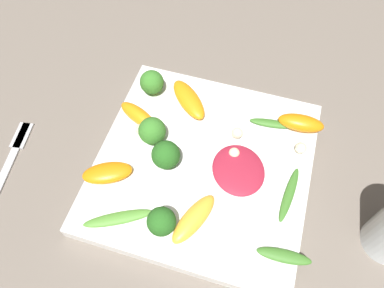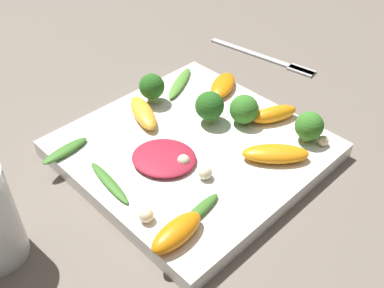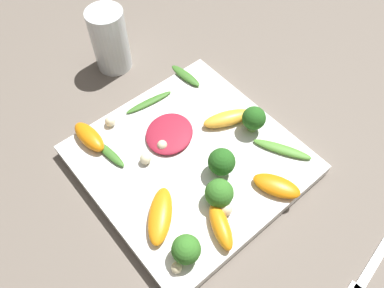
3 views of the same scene
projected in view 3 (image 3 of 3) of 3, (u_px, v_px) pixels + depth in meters
ground_plane at (190, 164)px, 0.56m from camera, size 2.40×2.40×0.00m
plate at (190, 160)px, 0.55m from camera, size 0.28×0.28×0.02m
drinking_glass at (110, 40)px, 0.63m from camera, size 0.06×0.06×0.11m
fork at (372, 266)px, 0.47m from camera, size 0.05×0.20×0.01m
radicchio_leaf_0 at (172, 132)px, 0.56m from camera, size 0.10×0.10×0.01m
orange_segment_0 at (160, 216)px, 0.48m from camera, size 0.08×0.08×0.02m
orange_segment_1 at (89, 137)px, 0.55m from camera, size 0.07×0.03×0.02m
orange_segment_2 at (227, 118)px, 0.57m from camera, size 0.05×0.08×0.02m
orange_segment_3 at (221, 226)px, 0.47m from camera, size 0.07×0.05×0.02m
orange_segment_4 at (277, 186)px, 0.50m from camera, size 0.07×0.06×0.02m
broccoli_floret_0 at (219, 193)px, 0.48m from camera, size 0.04×0.04×0.04m
broccoli_floret_1 at (186, 250)px, 0.44m from camera, size 0.04×0.04×0.04m
broccoli_floret_2 at (222, 162)px, 0.50m from camera, size 0.04×0.04×0.04m
broccoli_floret_3 at (254, 119)px, 0.55m from camera, size 0.04×0.04×0.04m
arugula_sprig_0 at (149, 102)px, 0.59m from camera, size 0.02×0.08×0.01m
arugula_sprig_1 at (282, 149)px, 0.54m from camera, size 0.08×0.06×0.01m
arugula_sprig_2 at (185, 76)px, 0.62m from camera, size 0.07×0.02×0.01m
arugula_sprig_3 at (110, 154)px, 0.54m from camera, size 0.06×0.02×0.01m
macadamia_nut_0 at (110, 121)px, 0.56m from camera, size 0.02×0.02×0.02m
macadamia_nut_1 at (176, 268)px, 0.44m from camera, size 0.01×0.01×0.01m
macadamia_nut_2 at (226, 209)px, 0.48m from camera, size 0.02×0.02×0.02m
macadamia_nut_3 at (145, 159)px, 0.53m from camera, size 0.02×0.02×0.02m
macadamia_nut_4 at (162, 145)px, 0.54m from camera, size 0.02×0.02×0.02m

